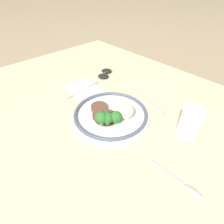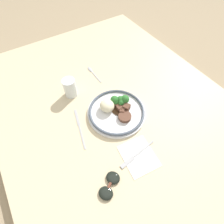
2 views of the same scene
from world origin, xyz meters
name	(u,v)px [view 2 (image 2 of 2)]	position (x,y,z in m)	size (l,w,h in m)	color
ground_plane	(116,112)	(0.00, 0.00, 0.00)	(8.00, 8.00, 0.00)	#998466
dining_table	(116,110)	(0.00, 0.00, 0.02)	(1.49, 1.10, 0.04)	beige
napkin	(139,156)	(-0.26, 0.06, 0.04)	(0.16, 0.14, 0.00)	white
plate	(116,110)	(-0.03, 0.02, 0.06)	(0.27, 0.27, 0.07)	white
juice_glass	(70,89)	(0.19, 0.15, 0.09)	(0.06, 0.06, 0.10)	yellow
fork	(135,156)	(-0.25, 0.07, 0.05)	(0.03, 0.18, 0.00)	#ADADB2
knife	(79,127)	(0.00, 0.20, 0.05)	(0.21, 0.06, 0.00)	#ADADB2
spoon	(92,71)	(0.29, -0.02, 0.05)	(0.15, 0.02, 0.01)	#ADADB2
sunglasses	(110,185)	(-0.29, 0.22, 0.05)	(0.10, 0.12, 0.02)	black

